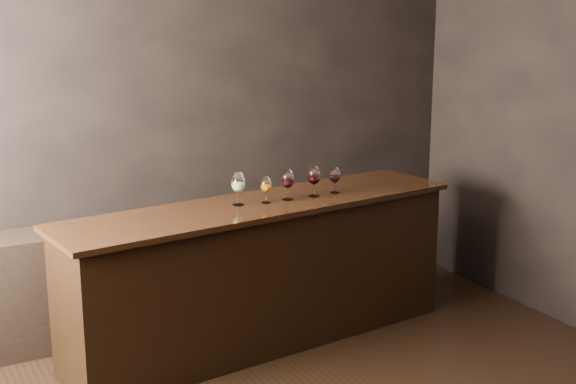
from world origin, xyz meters
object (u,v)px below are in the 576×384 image
glass_white (238,184)px  glass_red_b (314,177)px  glass_red_a (288,180)px  glass_red_c (335,176)px  glass_amber (266,186)px  back_bar_shelf (101,281)px  bar_counter (261,276)px

glass_white → glass_red_b: (0.56, -0.03, -0.01)m
glass_red_a → glass_red_c: 0.38m
glass_amber → glass_red_b: 0.37m
glass_white → glass_amber: 0.19m
glass_red_c → glass_red_a: bearing=-177.9°
back_bar_shelf → glass_red_b: 1.66m
glass_amber → glass_red_b: (0.37, 0.01, 0.02)m
back_bar_shelf → glass_amber: 1.37m
back_bar_shelf → glass_white: bearing=-39.0°
glass_amber → glass_red_a: glass_red_a is taller
glass_red_b → glass_red_c: (0.18, 0.02, -0.02)m
glass_white → glass_red_b: size_ratio=1.04×
back_bar_shelf → glass_amber: (0.96, -0.67, 0.71)m
glass_amber → glass_red_c: glass_red_c is taller
glass_white → bar_counter: bearing=-7.5°
bar_counter → glass_red_c: size_ratio=15.49×
glass_amber → glass_red_c: (0.55, 0.02, 0.00)m
bar_counter → back_bar_shelf: size_ratio=1.23×
bar_counter → glass_white: (-0.16, 0.02, 0.66)m
glass_white → glass_red_c: bearing=-1.2°
back_bar_shelf → glass_red_c: glass_red_c is taller
glass_red_a → glass_red_c: glass_red_a is taller
glass_red_a → glass_red_c: size_ratio=1.14×
glass_white → glass_red_b: bearing=-3.2°
back_bar_shelf → glass_red_c: bearing=-23.1°
glass_amber → glass_red_a: 0.17m
bar_counter → glass_amber: glass_amber is taller
bar_counter → glass_red_b: bearing=-8.1°
glass_amber → bar_counter: bearing=149.8°
bar_counter → glass_red_a: 0.68m
glass_white → glass_red_c: glass_white is taller
back_bar_shelf → glass_white: (0.77, -0.63, 0.74)m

